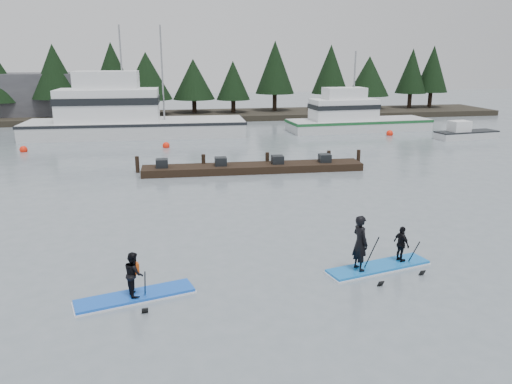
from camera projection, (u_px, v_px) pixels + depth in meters
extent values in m
plane|color=slate|center=(289.00, 271.00, 16.49)|extent=(160.00, 160.00, 0.00)
cube|color=#2D281E|center=(198.00, 116.00, 56.21)|extent=(70.00, 8.00, 0.60)
cube|color=#4C4C51|center=(69.00, 96.00, 55.04)|extent=(18.00, 6.00, 5.00)
cube|color=silver|center=(137.00, 134.00, 44.06)|extent=(18.99, 5.96, 2.51)
cube|color=white|center=(109.00, 105.00, 43.06)|extent=(8.60, 4.09, 2.72)
cylinder|color=gray|center=(122.00, 74.00, 42.54)|extent=(0.14, 0.14, 7.97)
cube|color=silver|center=(358.00, 129.00, 47.26)|extent=(13.55, 4.56, 1.91)
cube|color=white|center=(344.00, 109.00, 46.38)|extent=(6.15, 3.08, 1.91)
cylinder|color=gray|center=(354.00, 86.00, 46.03)|extent=(0.14, 0.14, 6.20)
cube|color=silver|center=(466.00, 135.00, 42.55)|extent=(5.65, 2.36, 0.64)
cube|color=black|center=(253.00, 168.00, 30.53)|extent=(13.48, 2.20, 0.45)
sphere|color=#FF230C|center=(390.00, 135.00, 44.34)|extent=(0.59, 0.59, 0.59)
sphere|color=#FF230C|center=(166.00, 148.00, 38.49)|extent=(0.55, 0.55, 0.55)
sphere|color=#FF230C|center=(24.00, 152.00, 36.79)|extent=(0.56, 0.56, 0.56)
cube|color=blue|center=(135.00, 296.00, 14.64)|extent=(3.53, 1.68, 0.13)
imported|color=black|center=(134.00, 274.00, 14.45)|extent=(0.65, 0.75, 1.32)
cube|color=#DE5012|center=(133.00, 269.00, 14.41)|extent=(0.34, 0.27, 0.32)
cylinder|color=black|center=(145.00, 290.00, 14.48)|extent=(0.14, 0.89, 1.51)
cube|color=blue|center=(378.00, 267.00, 16.67)|extent=(3.74, 1.67, 0.13)
imported|color=black|center=(360.00, 243.00, 16.10)|extent=(0.58, 0.76, 1.85)
cylinder|color=black|center=(370.00, 256.00, 16.12)|extent=(0.13, 1.00, 1.70)
imported|color=black|center=(401.00, 244.00, 16.84)|extent=(0.46, 0.77, 1.23)
cylinder|color=black|center=(411.00, 258.00, 16.87)|extent=(0.12, 0.88, 1.48)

